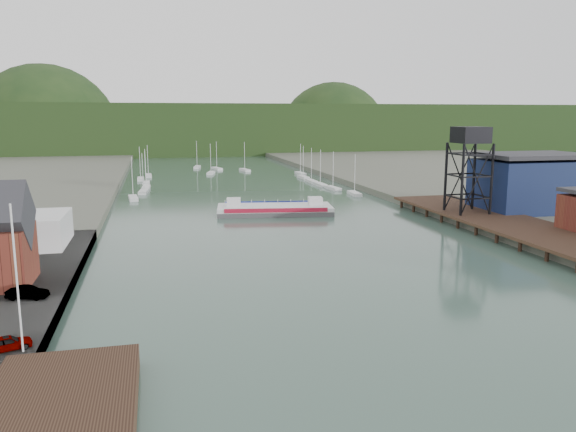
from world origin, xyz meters
name	(u,v)px	position (x,y,z in m)	size (l,w,h in m)	color
ground	(459,382)	(0.00, 0.00, 0.00)	(600.00, 600.00, 0.00)	#2C453A
west_stage	(57,418)	(-29.00, 0.00, 0.90)	(10.00, 18.00, 1.80)	black
east_pier	(518,226)	(37.00, 45.00, 1.90)	(14.00, 70.00, 2.45)	black
white_shed	(1,231)	(-44.00, 50.00, 3.85)	(18.00, 12.00, 4.50)	silver
flagpole	(17,279)	(-33.00, 10.00, 7.60)	(0.16, 0.16, 12.00)	silver
lift_tower	(470,140)	(35.00, 58.00, 15.65)	(6.50, 6.50, 16.00)	black
blue_shed	(531,183)	(50.00, 60.00, 7.06)	(20.50, 14.50, 11.30)	#0D193B
marina_sailboats	(228,180)	(0.08, 138.46, 0.35)	(57.71, 92.65, 0.90)	silver
distant_hills	(185,132)	(-3.98, 301.35, 10.38)	(500.00, 120.00, 80.00)	black
chain_ferry	(275,209)	(1.82, 76.61, 0.97)	(24.70, 12.76, 3.40)	#48484A
car_west_a	(8,343)	(-34.22, 10.57, 2.22)	(1.46, 3.64, 1.24)	#999999
car_west_b	(27,293)	(-35.41, 24.00, 2.28)	(1.43, 4.12, 1.36)	#999999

